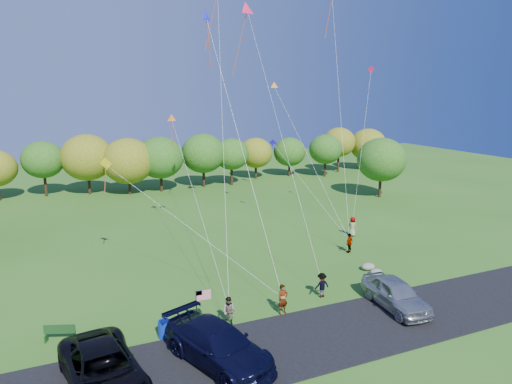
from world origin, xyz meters
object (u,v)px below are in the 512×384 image
at_px(minivan_silver, 396,294).
at_px(flyer_b, 229,311).
at_px(flyer_a, 283,299).
at_px(flyer_c, 322,285).
at_px(minivan_navy, 218,345).
at_px(flyer_d, 349,243).
at_px(trash_barrel, 164,329).
at_px(minivan_dark, 103,370).
at_px(park_bench, 60,332).
at_px(flyer_e, 352,227).

xyz_separation_m(minivan_silver, flyer_b, (-9.98, 2.11, -0.12)).
xyz_separation_m(flyer_a, flyer_c, (3.31, 1.02, -0.10)).
distance_m(minivan_navy, flyer_d, 18.36).
distance_m(flyer_a, trash_barrel, 7.06).
distance_m(minivan_dark, park_bench, 5.56).
bearing_deg(flyer_b, minivan_silver, 30.16).
bearing_deg(minivan_dark, minivan_silver, -4.09).
height_order(flyer_a, flyer_e, flyer_a).
relative_size(minivan_silver, park_bench, 3.32).
distance_m(minivan_dark, flyer_e, 26.99).
bearing_deg(flyer_d, minivan_silver, 44.22).
bearing_deg(park_bench, minivan_navy, -17.63).
bearing_deg(minivan_silver, park_bench, 172.08).
xyz_separation_m(flyer_b, park_bench, (-8.82, 2.05, -0.35)).
distance_m(flyer_c, park_bench, 15.55).
bearing_deg(minivan_silver, flyer_d, 75.82).
xyz_separation_m(flyer_e, park_bench, (-24.79, -8.82, -0.42)).
bearing_deg(flyer_e, minivan_silver, 127.87).
height_order(flyer_b, park_bench, flyer_b).
bearing_deg(flyer_a, park_bench, 164.80).
bearing_deg(flyer_e, flyer_b, 96.89).
bearing_deg(minivan_dark, flyer_d, 19.68).
xyz_separation_m(flyer_a, trash_barrel, (-7.05, 0.10, -0.42)).
bearing_deg(minivan_silver, flyer_a, 166.80).
xyz_separation_m(flyer_a, flyer_e, (12.58, 10.87, -0.01)).
relative_size(minivan_dark, park_bench, 4.17).
bearing_deg(minivan_navy, flyer_b, 41.14).
height_order(minivan_navy, flyer_a, minivan_navy).
relative_size(flyer_d, trash_barrel, 1.68).
xyz_separation_m(minivan_silver, flyer_e, (5.99, 12.98, -0.05)).
xyz_separation_m(minivan_navy, flyer_c, (8.47, 4.37, -0.18)).
bearing_deg(minivan_navy, minivan_dark, 157.63).
distance_m(flyer_a, flyer_c, 3.46).
height_order(minivan_navy, flyer_c, minivan_navy).
height_order(minivan_dark, park_bench, minivan_dark).
bearing_deg(park_bench, flyer_c, 16.07).
bearing_deg(minivan_dark, flyer_e, 23.67).
relative_size(flyer_b, flyer_c, 1.03).
distance_m(minivan_navy, park_bench, 8.88).
relative_size(flyer_a, flyer_e, 1.01).
xyz_separation_m(flyer_c, park_bench, (-15.51, 1.03, -0.33)).
distance_m(flyer_a, flyer_b, 3.38).
bearing_deg(minivan_silver, flyer_e, 69.79).
bearing_deg(minivan_silver, flyer_b, 172.60).
height_order(minivan_silver, trash_barrel, minivan_silver).
bearing_deg(flyer_b, flyer_e, 76.36).
distance_m(flyer_b, trash_barrel, 3.69).
bearing_deg(flyer_e, minivan_navy, 101.34).
bearing_deg(flyer_b, minivan_dark, -113.46).
height_order(flyer_a, flyer_c, flyer_a).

